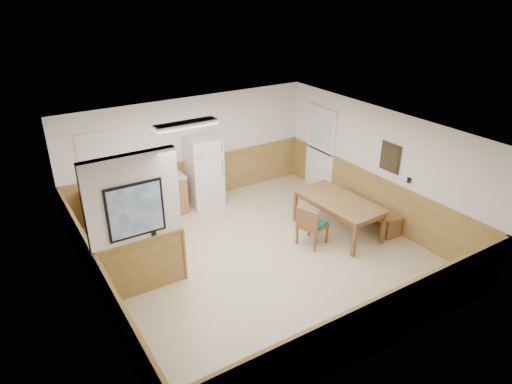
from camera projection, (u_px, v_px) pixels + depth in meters
ground at (260, 257)px, 8.81m from camera, size 6.00×6.00×0.00m
ceiling at (261, 133)px, 7.74m from camera, size 6.00×6.00×0.02m
back_wall at (191, 151)px, 10.57m from camera, size 6.00×0.02×2.50m
right_wall at (379, 166)px, 9.71m from camera, size 0.02×6.00×2.50m
left_wall at (92, 246)px, 6.84m from camera, size 0.02×6.00×2.50m
wainscot_back at (193, 180)px, 10.88m from camera, size 6.00×0.04×1.00m
wainscot_right at (374, 198)px, 10.02m from camera, size 0.04×6.00×1.00m
wainscot_left at (101, 286)px, 7.17m from camera, size 0.04×6.00×1.00m
partition_wall at (136, 228)px, 7.35m from camera, size 1.50×0.20×2.50m
kitchen_counter at (149, 198)px, 10.09m from camera, size 2.20×0.61×1.00m
exterior_door at (320, 149)px, 11.23m from camera, size 0.07×1.02×2.15m
kitchen_window at (97, 156)px, 9.42m from camera, size 0.80×0.04×1.00m
wall_painting at (390, 157)px, 9.34m from camera, size 0.04×0.50×0.60m
fluorescent_fixture at (186, 124)px, 8.37m from camera, size 1.20×0.30×0.09m
refrigerator at (204, 172)px, 10.54m from camera, size 0.76×0.74×1.64m
dining_table at (338, 204)px, 9.41m from camera, size 1.04×1.92×0.75m
dining_bench at (368, 207)px, 9.95m from camera, size 0.54×1.76×0.45m
dining_chair at (310, 224)px, 8.99m from camera, size 0.80×0.66×0.85m
fire_extinguisher at (169, 167)px, 10.05m from camera, size 0.14×0.14×0.46m
soap_bottle at (102, 184)px, 9.43m from camera, size 0.10×0.10×0.24m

